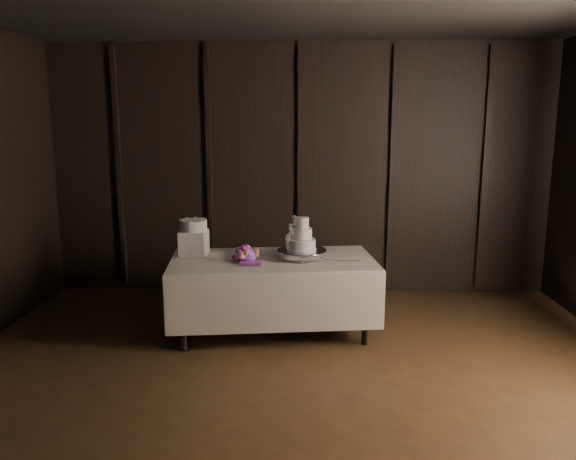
% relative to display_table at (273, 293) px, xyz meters
% --- Properties ---
extents(room, '(6.08, 7.08, 3.08)m').
position_rel_display_table_xyz_m(room, '(0.25, -2.05, 1.08)').
color(room, black).
rests_on(room, ground).
extents(display_table, '(2.09, 1.25, 0.76)m').
position_rel_display_table_xyz_m(display_table, '(0.00, 0.00, 0.00)').
color(display_table, silver).
rests_on(display_table, ground).
extents(cake_stand, '(0.51, 0.51, 0.09)m').
position_rel_display_table_xyz_m(cake_stand, '(0.29, 0.02, 0.39)').
color(cake_stand, silver).
rests_on(cake_stand, display_table).
extents(wedding_cake, '(0.30, 0.27, 0.32)m').
position_rel_display_table_xyz_m(wedding_cake, '(0.26, 0.00, 0.56)').
color(wedding_cake, white).
rests_on(wedding_cake, cake_stand).
extents(bouquet, '(0.31, 0.41, 0.20)m').
position_rel_display_table_xyz_m(bouquet, '(-0.25, -0.12, 0.41)').
color(bouquet, '#D75D68').
rests_on(bouquet, display_table).
extents(box_pedestal, '(0.27, 0.27, 0.25)m').
position_rel_display_table_xyz_m(box_pedestal, '(-0.80, 0.14, 0.47)').
color(box_pedestal, white).
rests_on(box_pedestal, display_table).
extents(small_cake, '(0.33, 0.33, 0.11)m').
position_rel_display_table_xyz_m(small_cake, '(-0.80, 0.14, 0.65)').
color(small_cake, white).
rests_on(small_cake, box_pedestal).
extents(cake_knife, '(0.37, 0.10, 0.01)m').
position_rel_display_table_xyz_m(cake_knife, '(0.62, -0.06, 0.35)').
color(cake_knife, silver).
rests_on(cake_knife, display_table).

